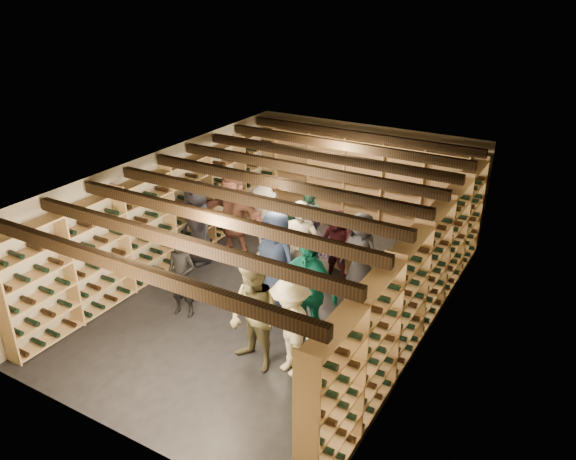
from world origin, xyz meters
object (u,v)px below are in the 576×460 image
(crate_stack_left, at_px, (290,236))
(crate_loose, at_px, (408,262))
(person_8, at_px, (336,247))
(person_6, at_px, (276,259))
(person_10, at_px, (308,229))
(person_5, at_px, (233,215))
(person_2, at_px, (254,316))
(person_12, at_px, (360,254))
(crate_stack_right, at_px, (345,254))
(person_0, at_px, (198,222))
(person_4, at_px, (307,291))
(person_9, at_px, (263,221))
(person_7, at_px, (301,250))
(person_3, at_px, (290,327))
(person_1, at_px, (182,277))
(person_11, at_px, (308,244))

(crate_stack_left, height_order, crate_loose, crate_stack_left)
(person_8, bearing_deg, person_6, -100.18)
(crate_loose, xyz_separation_m, person_10, (-1.78, -1.09, 0.78))
(person_5, relative_size, person_6, 1.01)
(crate_loose, distance_m, person_2, 4.48)
(crate_loose, xyz_separation_m, person_2, (-0.96, -4.30, 0.80))
(person_12, bearing_deg, crate_stack_right, 146.10)
(person_0, bearing_deg, crate_stack_left, 72.23)
(person_2, xyz_separation_m, person_4, (0.38, 0.95, 0.06))
(person_2, bearing_deg, person_9, 136.52)
(person_8, relative_size, person_12, 0.94)
(person_0, bearing_deg, person_7, 19.38)
(crate_stack_right, relative_size, person_0, 0.38)
(person_0, bearing_deg, person_6, 6.61)
(crate_stack_left, relative_size, person_3, 0.37)
(person_3, distance_m, person_12, 2.69)
(crate_stack_right, bearing_deg, person_0, -156.05)
(crate_loose, height_order, person_9, person_9)
(crate_stack_left, xyz_separation_m, person_2, (1.60, -3.84, 0.63))
(crate_stack_left, distance_m, person_6, 2.45)
(person_8, bearing_deg, person_9, -173.45)
(person_2, xyz_separation_m, person_12, (0.48, 2.84, -0.09))
(person_1, height_order, person_5, person_5)
(person_1, distance_m, person_3, 2.45)
(person_3, bearing_deg, person_5, 156.64)
(person_11, bearing_deg, person_0, -149.12)
(person_0, xyz_separation_m, person_7, (2.46, -0.11, 0.04))
(crate_loose, relative_size, person_0, 0.28)
(person_6, height_order, person_7, person_7)
(crate_stack_right, height_order, person_5, person_5)
(person_8, xyz_separation_m, person_10, (-0.76, 0.27, 0.11))
(crate_loose, xyz_separation_m, person_7, (-1.39, -2.11, 0.84))
(person_11, relative_size, person_12, 0.99)
(person_2, relative_size, person_7, 0.96)
(person_0, xyz_separation_m, person_1, (1.01, -1.73, -0.14))
(person_8, bearing_deg, crate_stack_left, 164.59)
(person_0, relative_size, person_5, 0.97)
(crate_stack_right, distance_m, person_10, 0.92)
(crate_stack_left, bearing_deg, person_11, -47.11)
(person_9, bearing_deg, person_7, -41.62)
(crate_stack_left, height_order, person_9, person_9)
(person_2, xyz_separation_m, person_11, (-0.56, 2.72, -0.09))
(crate_stack_right, distance_m, person_1, 3.45)
(person_4, bearing_deg, person_9, 143.89)
(person_9, bearing_deg, person_5, -160.70)
(crate_loose, relative_size, person_2, 0.28)
(crate_stack_right, relative_size, person_11, 0.43)
(crate_stack_left, xyz_separation_m, person_1, (-0.27, -3.27, 0.50))
(person_6, xyz_separation_m, person_9, (-1.24, 1.52, -0.12))
(person_6, height_order, person_10, person_6)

